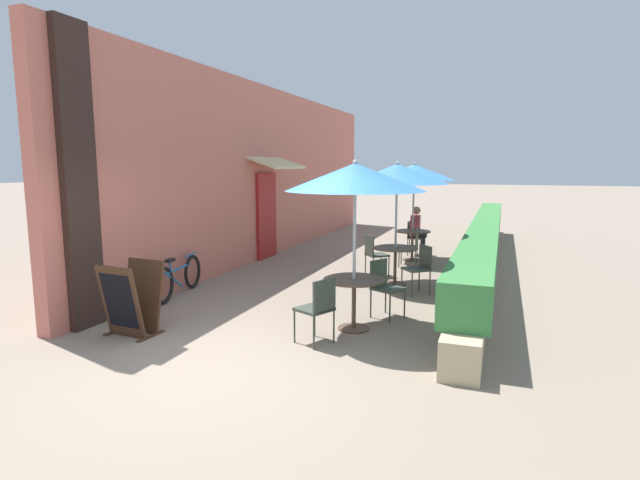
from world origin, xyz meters
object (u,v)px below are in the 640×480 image
cafe_chair_near_left (384,283)px  bicycle_leaning (179,277)px  patio_table_near (354,291)px  cafe_chair_mid_right (374,252)px  patio_table_far (412,238)px  cafe_chair_near_right (318,305)px  cafe_chair_mid_left (420,265)px  patio_umbrella_far (414,172)px  cafe_chair_far_right (412,244)px  patio_table_mid (395,256)px  menu_board (132,299)px  cafe_chair_far_left (413,235)px  patio_umbrella_near (355,177)px  patio_umbrella_mid (397,174)px  seated_patron_far_left (418,229)px

cafe_chair_near_left → bicycle_leaning: bearing=-64.3°
cafe_chair_near_left → patio_table_near: bearing=5.7°
cafe_chair_mid_right → patio_table_far: 2.11m
patio_table_near → cafe_chair_near_right: (-0.26, -0.73, -0.03)m
cafe_chair_mid_left → patio_umbrella_far: (-0.67, 3.14, 1.60)m
cafe_chair_far_right → cafe_chair_near_right: bearing=174.3°
patio_table_mid → cafe_chair_mid_right: size_ratio=0.99×
cafe_chair_mid_right → patio_umbrella_far: (0.44, 2.06, 1.60)m
patio_table_mid → patio_umbrella_far: bearing=92.6°
cafe_chair_mid_left → cafe_chair_mid_right: 1.54m
patio_table_near → menu_board: menu_board is taller
cafe_chair_near_right → patio_table_mid: cafe_chair_near_right is taller
cafe_chair_far_left → bicycle_leaning: (-3.17, -5.51, -0.19)m
patio_umbrella_far → cafe_chair_far_right: 1.78m
patio_umbrella_near → cafe_chair_near_right: (-0.26, -0.73, -1.60)m
patio_umbrella_near → bicycle_leaning: size_ratio=1.37×
patio_table_near → cafe_chair_far_right: bearing=90.1°
patio_umbrella_near → patio_table_far: 5.68m
cafe_chair_far_right → patio_umbrella_mid: bearing=176.9°
patio_table_near → cafe_chair_near_right: cafe_chair_near_right is taller
patio_umbrella_far → cafe_chair_far_left: 1.78m
cafe_chair_far_left → bicycle_leaning: size_ratio=0.51×
patio_umbrella_near → cafe_chair_near_left: (0.26, 0.73, -1.60)m
patio_umbrella_near → cafe_chair_near_left: patio_umbrella_near is taller
cafe_chair_near_right → patio_umbrella_far: size_ratio=0.37×
cafe_chair_near_left → patio_umbrella_far: (-0.38, 4.73, 1.60)m
cafe_chair_mid_left → patio_table_far: cafe_chair_mid_left is taller
patio_umbrella_near → cafe_chair_near_right: bearing=-109.6°
patio_umbrella_mid → patio_table_far: size_ratio=2.75×
cafe_chair_far_left → seated_patron_far_left: 0.20m
patio_table_mid → bicycle_leaning: bearing=-147.7°
patio_table_mid → seated_patron_far_left: seated_patron_far_left is taller
cafe_chair_mid_left → patio_umbrella_far: patio_umbrella_far is taller
patio_umbrella_far → seated_patron_far_left: (-0.01, 0.77, -1.43)m
patio_table_near → cafe_chair_mid_right: cafe_chair_mid_right is taller
cafe_chair_near_left → seated_patron_far_left: size_ratio=0.70×
cafe_chair_mid_right → patio_umbrella_far: patio_umbrella_far is taller
patio_umbrella_far → cafe_chair_far_left: (-0.12, 0.76, -1.60)m
patio_table_near → cafe_chair_mid_left: size_ratio=0.99×
patio_umbrella_far → menu_board: 7.37m
patio_umbrella_near → patio_table_far: size_ratio=2.75×
bicycle_leaning → menu_board: 2.05m
bicycle_leaning → cafe_chair_near_right: bearing=-34.1°
cafe_chair_mid_left → bicycle_leaning: bearing=72.0°
patio_umbrella_mid → seated_patron_far_left: patio_umbrella_mid is taller
patio_table_near → bicycle_leaning: bearing=168.3°
cafe_chair_near_left → patio_table_mid: (-0.27, 2.13, 0.03)m
cafe_chair_mid_left → patio_table_near: bearing=126.5°
patio_umbrella_mid → cafe_chair_mid_left: 1.78m
cafe_chair_near_right → patio_umbrella_far: patio_umbrella_far is taller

